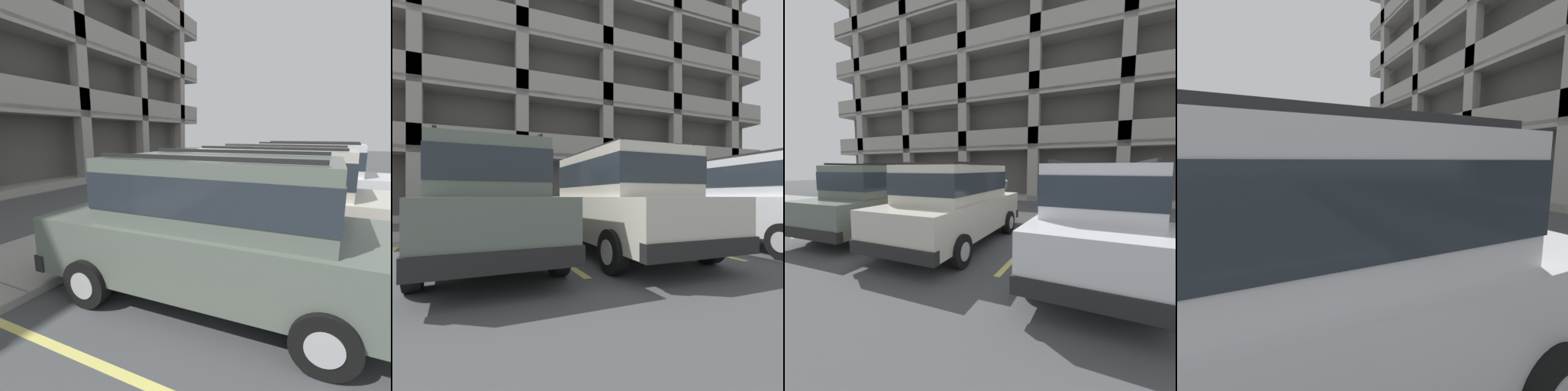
% 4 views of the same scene
% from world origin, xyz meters
% --- Properties ---
extents(ground_plane, '(80.00, 80.00, 0.10)m').
position_xyz_m(ground_plane, '(0.00, 0.00, -0.05)').
color(ground_plane, '#444749').
extents(sidewalk, '(40.00, 2.20, 0.12)m').
position_xyz_m(sidewalk, '(0.00, 1.30, 0.06)').
color(sidewalk, gray).
rests_on(sidewalk, ground_plane).
extents(parking_stall_lines, '(12.13, 4.80, 0.01)m').
position_xyz_m(parking_stall_lines, '(1.50, -1.40, 0.00)').
color(parking_stall_lines, '#DBD16B').
rests_on(parking_stall_lines, ground_plane).
extents(silver_suv, '(2.07, 4.80, 2.03)m').
position_xyz_m(silver_suv, '(-0.20, -2.28, 1.09)').
color(silver_suv, beige).
rests_on(silver_suv, ground_plane).
extents(red_sedan, '(2.12, 4.83, 2.03)m').
position_xyz_m(red_sedan, '(-2.79, -2.08, 1.09)').
color(red_sedan, '#5B665B').
rests_on(red_sedan, ground_plane).
extents(dark_hatchback, '(2.08, 4.81, 2.03)m').
position_xyz_m(dark_hatchback, '(3.09, -2.59, 1.09)').
color(dark_hatchback, silver).
rests_on(dark_hatchback, ground_plane).
extents(parking_meter_near, '(0.35, 0.12, 1.41)m').
position_xyz_m(parking_meter_near, '(0.08, 0.35, 1.17)').
color(parking_meter_near, '#595B60').
rests_on(parking_meter_near, sidewalk).
extents(parking_meter_far, '(0.35, 0.12, 1.41)m').
position_xyz_m(parking_meter_far, '(-5.92, 0.31, 1.17)').
color(parking_meter_far, '#47474C').
rests_on(parking_meter_far, sidewalk).
extents(parking_garage, '(32.00, 10.00, 16.25)m').
position_xyz_m(parking_garage, '(-0.52, 12.44, 7.53)').
color(parking_garage, '#54514D').
rests_on(parking_garage, ground_plane).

